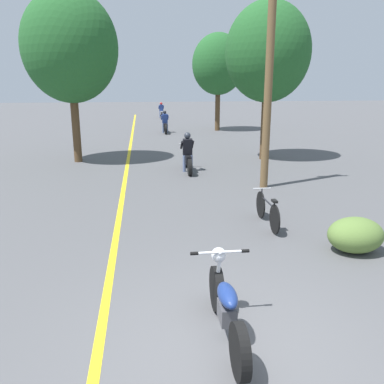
{
  "coord_description": "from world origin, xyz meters",
  "views": [
    {
      "loc": [
        -1.05,
        -4.34,
        3.28
      ],
      "look_at": [
        -0.01,
        4.21,
        0.9
      ],
      "focal_mm": 38.0,
      "sensor_mm": 36.0,
      "label": 1
    }
  ],
  "objects_px": {
    "roadside_tree_right_far": "(218,64)",
    "motorcycle_rider_far": "(161,112)",
    "utility_pole": "(269,67)",
    "motorcycle_rider_lead": "(188,157)",
    "bicycle_parked": "(267,210)",
    "motorcycle_foreground": "(226,307)",
    "motorcycle_rider_mid": "(165,125)",
    "roadside_tree_left": "(70,47)",
    "roadside_tree_right_near": "(268,52)"
  },
  "relations": [
    {
      "from": "roadside_tree_right_far",
      "to": "motorcycle_rider_far",
      "type": "distance_m",
      "value": 11.04
    },
    {
      "from": "roadside_tree_right_near",
      "to": "motorcycle_rider_far",
      "type": "height_order",
      "value": "roadside_tree_right_near"
    },
    {
      "from": "roadside_tree_right_far",
      "to": "motorcycle_rider_far",
      "type": "relative_size",
      "value": 3.0
    },
    {
      "from": "utility_pole",
      "to": "bicycle_parked",
      "type": "relative_size",
      "value": 4.06
    },
    {
      "from": "roadside_tree_right_near",
      "to": "roadside_tree_right_far",
      "type": "distance_m",
      "value": 10.29
    },
    {
      "from": "utility_pole",
      "to": "motorcycle_rider_far",
      "type": "distance_m",
      "value": 25.08
    },
    {
      "from": "roadside_tree_right_near",
      "to": "motorcycle_rider_far",
      "type": "relative_size",
      "value": 3.07
    },
    {
      "from": "motorcycle_rider_lead",
      "to": "bicycle_parked",
      "type": "xyz_separation_m",
      "value": [
        1.2,
        -5.99,
        -0.19
      ]
    },
    {
      "from": "motorcycle_rider_lead",
      "to": "roadside_tree_right_near",
      "type": "bearing_deg",
      "value": 30.43
    },
    {
      "from": "motorcycle_rider_lead",
      "to": "roadside_tree_left",
      "type": "bearing_deg",
      "value": 150.85
    },
    {
      "from": "roadside_tree_right_far",
      "to": "motorcycle_rider_lead",
      "type": "height_order",
      "value": "roadside_tree_right_far"
    },
    {
      "from": "motorcycle_rider_lead",
      "to": "motorcycle_rider_mid",
      "type": "bearing_deg",
      "value": 90.88
    },
    {
      "from": "roadside_tree_right_near",
      "to": "motorcycle_rider_far",
      "type": "xyz_separation_m",
      "value": [
        -3.4,
        20.15,
        -3.83
      ]
    },
    {
      "from": "bicycle_parked",
      "to": "motorcycle_rider_mid",
      "type": "bearing_deg",
      "value": 94.51
    },
    {
      "from": "motorcycle_foreground",
      "to": "bicycle_parked",
      "type": "height_order",
      "value": "motorcycle_foreground"
    },
    {
      "from": "roadside_tree_left",
      "to": "roadside_tree_right_near",
      "type": "bearing_deg",
      "value": -2.54
    },
    {
      "from": "motorcycle_rider_lead",
      "to": "motorcycle_foreground",
      "type": "bearing_deg",
      "value": -93.47
    },
    {
      "from": "roadside_tree_right_near",
      "to": "motorcycle_rider_mid",
      "type": "xyz_separation_m",
      "value": [
        -3.68,
        9.44,
        -3.83
      ]
    },
    {
      "from": "roadside_tree_right_far",
      "to": "bicycle_parked",
      "type": "bearing_deg",
      "value": -96.76
    },
    {
      "from": "roadside_tree_left",
      "to": "motorcycle_rider_mid",
      "type": "relative_size",
      "value": 3.16
    },
    {
      "from": "utility_pole",
      "to": "motorcycle_foreground",
      "type": "bearing_deg",
      "value": -110.17
    },
    {
      "from": "roadside_tree_right_near",
      "to": "motorcycle_foreground",
      "type": "xyz_separation_m",
      "value": [
        -4.11,
        -12.14,
        -3.91
      ]
    },
    {
      "from": "motorcycle_foreground",
      "to": "bicycle_parked",
      "type": "bearing_deg",
      "value": 66.05
    },
    {
      "from": "utility_pole",
      "to": "motorcycle_rider_lead",
      "type": "distance_m",
      "value": 4.57
    },
    {
      "from": "motorcycle_foreground",
      "to": "motorcycle_rider_mid",
      "type": "relative_size",
      "value": 1.0
    },
    {
      "from": "motorcycle_rider_far",
      "to": "bicycle_parked",
      "type": "distance_m",
      "value": 28.22
    },
    {
      "from": "utility_pole",
      "to": "motorcycle_foreground",
      "type": "xyz_separation_m",
      "value": [
        -2.75,
        -7.49,
        -3.21
      ]
    },
    {
      "from": "utility_pole",
      "to": "roadside_tree_left",
      "type": "xyz_separation_m",
      "value": [
        -6.45,
        5.0,
        0.85
      ]
    },
    {
      "from": "utility_pole",
      "to": "motorcycle_rider_far",
      "type": "height_order",
      "value": "utility_pole"
    },
    {
      "from": "motorcycle_rider_mid",
      "to": "motorcycle_rider_far",
      "type": "bearing_deg",
      "value": 88.48
    },
    {
      "from": "utility_pole",
      "to": "bicycle_parked",
      "type": "bearing_deg",
      "value": -105.38
    },
    {
      "from": "roadside_tree_right_near",
      "to": "motorcycle_foreground",
      "type": "height_order",
      "value": "roadside_tree_right_near"
    },
    {
      "from": "motorcycle_rider_lead",
      "to": "motorcycle_rider_far",
      "type": "xyz_separation_m",
      "value": [
        0.11,
        22.21,
        -0.03
      ]
    },
    {
      "from": "roadside_tree_right_near",
      "to": "motorcycle_rider_far",
      "type": "distance_m",
      "value": 20.79
    },
    {
      "from": "roadside_tree_right_near",
      "to": "roadside_tree_left",
      "type": "relative_size",
      "value": 0.96
    },
    {
      "from": "roadside_tree_left",
      "to": "motorcycle_rider_far",
      "type": "distance_m",
      "value": 20.68
    },
    {
      "from": "motorcycle_foreground",
      "to": "motorcycle_rider_mid",
      "type": "distance_m",
      "value": 21.58
    },
    {
      "from": "roadside_tree_right_far",
      "to": "motorcycle_rider_mid",
      "type": "distance_m",
      "value": 5.22
    },
    {
      "from": "motorcycle_foreground",
      "to": "motorcycle_rider_mid",
      "type": "xyz_separation_m",
      "value": [
        0.43,
        21.58,
        0.09
      ]
    },
    {
      "from": "roadside_tree_right_near",
      "to": "roadside_tree_left",
      "type": "bearing_deg",
      "value": 177.46
    },
    {
      "from": "motorcycle_foreground",
      "to": "motorcycle_rider_far",
      "type": "bearing_deg",
      "value": 88.72
    },
    {
      "from": "motorcycle_rider_lead",
      "to": "motorcycle_rider_far",
      "type": "relative_size",
      "value": 0.99
    },
    {
      "from": "utility_pole",
      "to": "motorcycle_rider_lead",
      "type": "height_order",
      "value": "utility_pole"
    },
    {
      "from": "roadside_tree_left",
      "to": "bicycle_parked",
      "type": "height_order",
      "value": "roadside_tree_left"
    },
    {
      "from": "roadside_tree_right_far",
      "to": "motorcycle_rider_far",
      "type": "bearing_deg",
      "value": 108.34
    },
    {
      "from": "motorcycle_rider_mid",
      "to": "roadside_tree_right_far",
      "type": "bearing_deg",
      "value": 13.42
    },
    {
      "from": "motorcycle_rider_lead",
      "to": "motorcycle_rider_mid",
      "type": "height_order",
      "value": "motorcycle_rider_lead"
    },
    {
      "from": "motorcycle_foreground",
      "to": "motorcycle_rider_far",
      "type": "height_order",
      "value": "motorcycle_rider_far"
    },
    {
      "from": "utility_pole",
      "to": "roadside_tree_left",
      "type": "relative_size",
      "value": 1.07
    },
    {
      "from": "bicycle_parked",
      "to": "utility_pole",
      "type": "bearing_deg",
      "value": 74.62
    }
  ]
}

